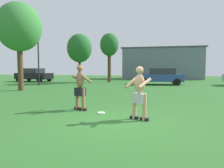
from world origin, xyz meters
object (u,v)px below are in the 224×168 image
frisbee (101,113)px  player_in_gray (139,92)px  lamp_post (38,46)px  tree_left_field (109,46)px  car_blue_near_post (161,76)px  player_with_cap (80,85)px  car_black_far_end (34,75)px  tree_right_field (79,48)px  tree_behind_players (19,27)px

frisbee → player_in_gray: bearing=-26.8°
frisbee → lamp_post: 14.36m
tree_left_field → frisbee: bearing=-77.1°
car_blue_near_post → tree_left_field: 7.31m
player_with_cap → player_in_gray: 2.56m
frisbee → lamp_post: (-9.04, 10.57, 3.60)m
tree_left_field → player_in_gray: bearing=-73.3°
car_black_far_end → tree_right_field: tree_right_field is taller
lamp_post → tree_left_field: lamp_post is taller
player_in_gray → tree_right_field: bearing=117.9°
player_with_cap → lamp_post: 13.33m
player_with_cap → player_in_gray: (2.33, -1.05, -0.08)m
player_in_gray → lamp_post: 15.62m
car_black_far_end → lamp_post: bearing=-52.4°
player_in_gray → tree_left_field: tree_left_field is taller
lamp_post → car_black_far_end: bearing=127.6°
tree_behind_players → player_in_gray: bearing=-36.9°
lamp_post → player_with_cap: bearing=-51.5°
player_with_cap → player_in_gray: bearing=-24.3°
tree_left_field → lamp_post: bearing=-129.1°
car_blue_near_post → lamp_post: (-10.99, -3.48, 2.79)m
frisbee → tree_right_field: (-6.36, 13.97, 3.64)m
car_blue_near_post → tree_left_field: size_ratio=0.78×
tree_behind_players → lamp_post: bearing=106.5°
car_blue_near_post → tree_right_field: size_ratio=0.85×
car_blue_near_post → tree_right_field: (-8.31, -0.07, 2.83)m
car_blue_near_post → tree_behind_players: 13.01m
lamp_post → frisbee: bearing=-49.5°
car_black_far_end → lamp_post: 6.78m
car_black_far_end → tree_behind_players: 11.21m
player_with_cap → tree_right_field: bearing=111.8°
lamp_post → tree_right_field: (2.68, 3.40, 0.04)m
frisbee → lamp_post: lamp_post is taller
player_in_gray → lamp_post: lamp_post is taller
car_black_far_end → tree_right_field: (6.46, -1.49, 2.83)m
tree_left_field → tree_behind_players: 11.44m
player_with_cap → car_blue_near_post: (2.87, 13.70, -0.12)m
tree_left_field → tree_right_field: 3.89m
tree_behind_players → car_black_far_end: bearing=118.6°
tree_behind_players → tree_left_field: bearing=70.3°
player_in_gray → tree_behind_players: (-9.14, 6.86, 3.57)m
tree_right_field → tree_behind_players: bearing=-100.0°
tree_behind_players → frisbee: bearing=-38.5°
car_black_far_end → frisbee: bearing=-50.4°
player_in_gray → lamp_post: bearing=132.8°
tree_right_field → frisbee: bearing=-65.5°
car_blue_near_post → lamp_post: bearing=-162.5°
player_in_gray → car_blue_near_post: 14.77m
player_with_cap → tree_left_field: 17.15m
player_in_gray → car_black_far_end: bearing=131.3°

